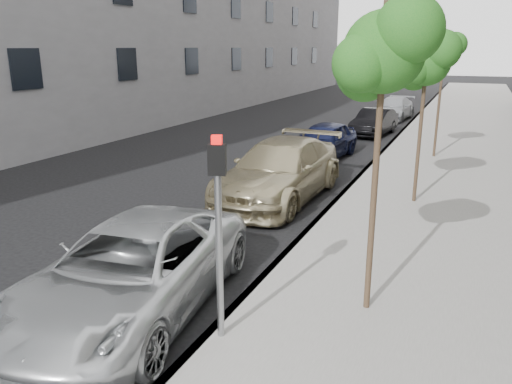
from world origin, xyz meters
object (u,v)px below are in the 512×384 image
Objects in this scene: suv at (280,171)px; sedan_rear at (393,109)px; sedan_blue at (324,141)px; tree_far at (445,53)px; minivan at (132,270)px; tree_near at (386,53)px; sedan_black at (374,122)px; tree_mid at (428,62)px; signal_pole at (218,215)px.

suv is 1.28× the size of sedan_rear.
tree_far is at bearing 24.79° from sedan_blue.
minivan is 1.28× the size of sedan_blue.
sedan_blue is at bearing 109.59° from tree_near.
tree_near reaches higher than sedan_black.
tree_far is at bearing -48.56° from sedan_black.
tree_mid is at bearing 58.57° from minivan.
tree_mid is at bearing 90.00° from tree_near.
sedan_rear is (-3.33, 17.58, -3.26)m from tree_mid.
sedan_blue is at bearing -89.99° from sedan_black.
tree_near is at bearing -72.59° from sedan_black.
tree_mid is 4.91m from suv.
tree_mid is 18.19m from sedan_rear.
minivan is at bearing -85.48° from sedan_rear.
sedan_black is at bearing 106.38° from tree_mid.
tree_mid is at bearing 57.27° from signal_pole.
signal_pole is at bearing -81.52° from sedan_rear.
tree_mid is 1.16× the size of sedan_black.
signal_pole is 7.68m from suv.
tree_near reaches higher than minivan.
sedan_rear is at bearing 100.71° from tree_mid.
sedan_blue is 1.07× the size of sedan_black.
sedan_blue is at bearing -159.59° from tree_far.
sedan_black is (0.76, 6.34, -0.07)m from sedan_blue.
tree_mid reaches higher than suv.
minivan is at bearing -104.10° from tree_far.
tree_far is (-0.00, 6.50, 0.15)m from tree_mid.
suv is (-3.73, -7.37, -3.23)m from tree_far.
sedan_black is at bearing 82.23° from minivan.
tree_far is at bearing 90.00° from tree_mid.
tree_mid is 0.85× the size of minivan.
signal_pole is at bearing -78.84° from sedan_black.
signal_pole is 25.88m from sedan_rear.
suv reaches higher than sedan_blue.
suv is (-0.10, 7.07, 0.09)m from minivan.
tree_near is at bearing -90.00° from tree_mid.
signal_pole is at bearing -15.73° from minivan.
tree_near reaches higher than suv.
tree_mid is 0.79× the size of suv.
tree_mid is at bearing -74.09° from sedan_rear.
sedan_black is at bearing 100.57° from tree_near.
tree_mid is 12.24m from sedan_black.
sedan_rear is at bearing 106.71° from tree_far.
signal_pole is at bearing -76.00° from sedan_blue.
sedan_blue is at bearing -88.25° from sedan_rear.
tree_near is at bearing -90.00° from tree_far.
signal_pole is (-1.85, -1.72, -2.17)m from tree_near.
sedan_blue is (-4.09, -1.52, -3.35)m from tree_far.
tree_far is 12.06m from sedan_rear.
tree_near is 1.03× the size of tree_far.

